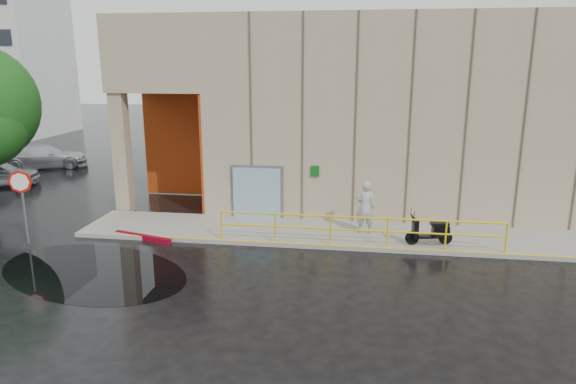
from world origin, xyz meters
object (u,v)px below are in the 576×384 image
(stop_sign, at_px, (22,191))
(car_c, at_px, (43,156))
(person, at_px, (365,207))
(scooter, at_px, (430,224))
(red_curb, at_px, (143,237))

(stop_sign, height_order, car_c, stop_sign)
(person, distance_m, stop_sign, 11.96)
(person, distance_m, scooter, 2.39)
(person, bearing_deg, car_c, -28.65)
(car_c, bearing_deg, person, -143.77)
(stop_sign, bearing_deg, scooter, 14.61)
(car_c, bearing_deg, stop_sign, -175.61)
(scooter, distance_m, stop_sign, 14.00)
(stop_sign, relative_size, red_curb, 1.10)
(stop_sign, height_order, red_curb, stop_sign)
(car_c, bearing_deg, red_curb, -161.86)
(stop_sign, distance_m, car_c, 14.34)
(person, height_order, car_c, person)
(red_curb, relative_size, car_c, 0.48)
(car_c, bearing_deg, scooter, -143.35)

